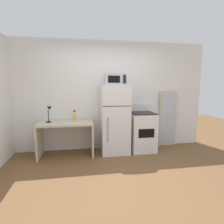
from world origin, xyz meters
name	(u,v)px	position (x,y,z in m)	size (l,w,h in m)	color
ground_plane	(120,181)	(0.00, 0.00, 0.00)	(12.00, 12.00, 0.00)	brown
wall_back_white	(106,96)	(0.00, 1.70, 1.30)	(5.00, 0.10, 2.60)	white
desk	(66,132)	(-0.95, 1.31, 0.53)	(1.19, 0.64, 0.75)	beige
desk_lamp	(49,112)	(-1.29, 1.34, 0.99)	(0.14, 0.12, 0.35)	black
spray_bottle	(74,117)	(-0.76, 1.42, 0.85)	(0.06, 0.06, 0.25)	yellow
refrigerator	(115,119)	(0.15, 1.32, 0.78)	(0.63, 0.64, 1.56)	white
microwave	(115,79)	(0.15, 1.30, 1.69)	(0.46, 0.35, 0.26)	#B7B7BC
oven_range	(142,131)	(0.82, 1.33, 0.47)	(0.58, 0.61, 1.10)	white
leaning_mirror	(167,119)	(1.59, 1.59, 0.70)	(0.44, 0.03, 1.40)	#C6B793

